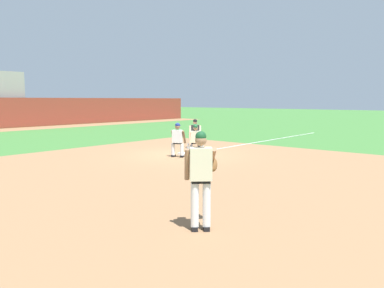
# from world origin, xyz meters

# --- Properties ---
(ground_plane) EXTENTS (160.00, 160.00, 0.00)m
(ground_plane) POSITION_xyz_m (0.00, 0.00, 0.00)
(ground_plane) COLOR #3D7533
(infield_dirt_patch) EXTENTS (18.00, 18.00, 0.01)m
(infield_dirt_patch) POSITION_xyz_m (-3.51, -3.32, 0.00)
(infield_dirt_patch) COLOR #936B47
(infield_dirt_patch) RESTS_ON ground
(foul_line_stripe) EXTENTS (14.46, 0.10, 0.00)m
(foul_line_stripe) POSITION_xyz_m (7.23, 0.00, 0.01)
(foul_line_stripe) COLOR white
(foul_line_stripe) RESTS_ON ground
(first_base_bag) EXTENTS (0.38, 0.38, 0.09)m
(first_base_bag) POSITION_xyz_m (0.00, 0.00, 0.04)
(first_base_bag) COLOR white
(first_base_bag) RESTS_ON ground
(baseball) EXTENTS (0.07, 0.07, 0.07)m
(baseball) POSITION_xyz_m (-1.21, -2.09, 0.04)
(baseball) COLOR white
(baseball) RESTS_ON ground
(pitcher) EXTENTS (0.85, 0.56, 1.86)m
(pitcher) POSITION_xyz_m (-6.97, -6.63, 1.06)
(pitcher) COLOR black
(pitcher) RESTS_ON ground
(first_baseman) EXTENTS (0.76, 1.07, 1.34)m
(first_baseman) POSITION_xyz_m (0.43, -0.35, 0.73)
(first_baseman) COLOR black
(first_baseman) RESTS_ON ground
(baserunner) EXTENTS (0.58, 0.67, 1.46)m
(baserunner) POSITION_xyz_m (-0.69, -0.27, 0.79)
(baserunner) COLOR black
(baserunner) RESTS_ON ground
(umpire) EXTENTS (0.66, 0.68, 1.46)m
(umpire) POSITION_xyz_m (2.14, 1.11, 0.79)
(umpire) COLOR black
(umpire) RESTS_ON ground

